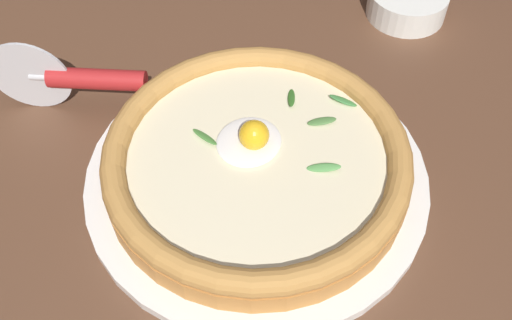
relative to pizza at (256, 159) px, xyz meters
The scene contains 5 objects.
ground_plane 0.06m from the pizza, ahead, with size 2.40×2.40×0.03m, color brown.
pizza_plate 0.03m from the pizza, 39.46° to the left, with size 0.34×0.34×0.01m, color white.
pizza is the anchor object (origin of this frame).
side_bowl 0.33m from the pizza, behind, with size 0.10×0.10×0.03m, color white.
pizza_cutter 0.21m from the pizza, 82.33° to the right, with size 0.10×0.15×0.09m.
Camera 1 is at (0.26, 0.20, 0.47)m, focal length 41.05 mm.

